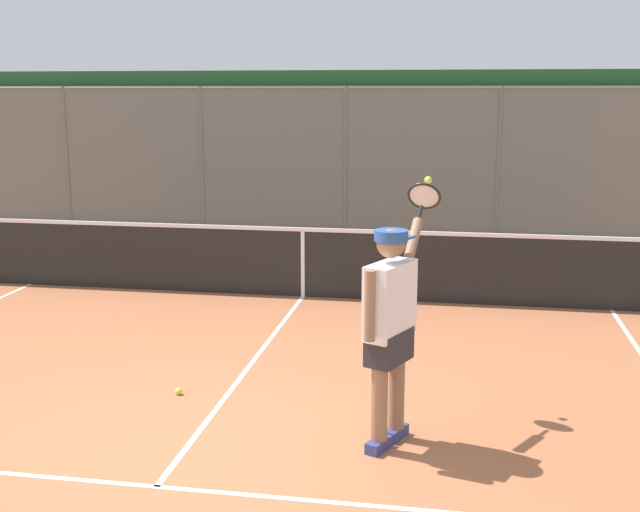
{
  "coord_description": "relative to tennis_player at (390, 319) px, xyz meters",
  "views": [
    {
      "loc": [
        -2.06,
        5.5,
        2.79
      ],
      "look_at": [
        -0.63,
        -2.67,
        1.05
      ],
      "focal_mm": 44.65,
      "sensor_mm": 36.0,
      "label": 1
    }
  ],
  "objects": [
    {
      "name": "tennis_player",
      "position": [
        0.0,
        0.0,
        0.0
      ],
      "size": [
        0.56,
        1.41,
        2.05
      ],
      "rotation": [
        0.0,
        0.0,
        -1.99
      ],
      "color": "navy",
      "rests_on": "ground"
    },
    {
      "name": "court_line_markings",
      "position": [
        1.57,
        1.3,
        -1.04
      ],
      "size": [
        8.17,
        9.92,
        0.01
      ],
      "color": "white",
      "rests_on": "ground"
    },
    {
      "name": "tennis_net",
      "position": [
        1.57,
        -4.43,
        -0.54
      ],
      "size": [
        10.5,
        0.09,
        1.07
      ],
      "color": "#2D2D2D",
      "rests_on": "ground"
    },
    {
      "name": "ground_plane",
      "position": [
        1.57,
        0.46,
        -1.04
      ],
      "size": [
        60.0,
        60.0,
        0.0
      ],
      "primitive_type": "plane",
      "color": "#A8603D"
    },
    {
      "name": "tennis_ball_near_net",
      "position": [
        2.02,
        -0.7,
        -1.01
      ],
      "size": [
        0.07,
        0.07,
        0.07
      ],
      "primitive_type": "sphere",
      "color": "#C1D138",
      "rests_on": "ground"
    },
    {
      "name": "fence_backdrop",
      "position": [
        1.57,
        -9.11,
        0.52
      ],
      "size": [
        19.4,
        1.37,
        3.14
      ],
      "color": "slate",
      "rests_on": "ground"
    }
  ]
}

